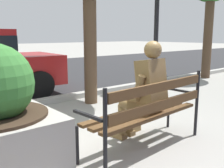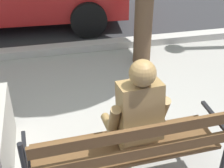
{
  "view_description": "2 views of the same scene",
  "coord_description": "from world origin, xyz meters",
  "views": [
    {
      "loc": [
        -2.2,
        -2.1,
        1.44
      ],
      "look_at": [
        0.16,
        0.69,
        0.75
      ],
      "focal_mm": 41.82,
      "sensor_mm": 36.0,
      "label": 1
    },
    {
      "loc": [
        -0.41,
        -2.1,
        2.64
      ],
      "look_at": [
        0.16,
        0.69,
        0.75
      ],
      "focal_mm": 54.24,
      "sensor_mm": 36.0,
      "label": 2
    }
  ],
  "objects": [
    {
      "name": "park_bench",
      "position": [
        0.16,
        -0.02,
        0.54
      ],
      "size": [
        1.83,
        0.63,
        0.95
      ],
      "color": "brown",
      "rests_on": "ground"
    },
    {
      "name": "ground_plane",
      "position": [
        0.0,
        0.0,
        0.0
      ],
      "size": [
        80.0,
        80.0,
        0.0
      ],
      "primitive_type": "plane",
      "color": "#9E9B93"
    },
    {
      "name": "curb_stone",
      "position": [
        0.0,
        2.9,
        0.06
      ],
      "size": [
        60.0,
        0.2,
        0.12
      ],
      "primitive_type": "cube",
      "color": "#B2AFA8",
      "rests_on": "ground"
    },
    {
      "name": "bronze_statue_seated",
      "position": [
        0.27,
        0.2,
        0.67
      ],
      "size": [
        0.62,
        0.8,
        1.37
      ],
      "color": "olive",
      "rests_on": "ground"
    }
  ]
}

